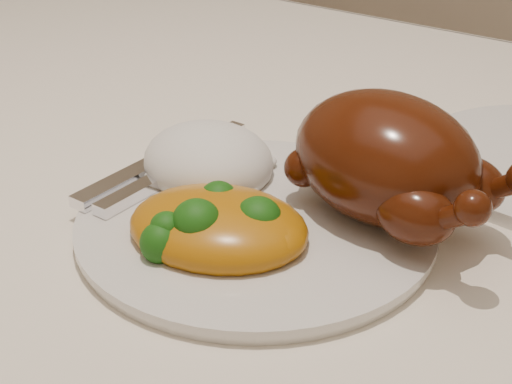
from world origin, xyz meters
The scene contains 7 objects.
dining_table centered at (0.00, 0.00, 0.67)m, with size 1.60×0.90×0.76m.
tablecloth centered at (0.00, 0.00, 0.74)m, with size 1.73×1.03×0.18m.
dinner_plate centered at (0.09, -0.06, 0.77)m, with size 0.26×0.26×0.01m, color silver.
roast_chicken centered at (0.16, 0.00, 0.82)m, with size 0.19×0.13×0.09m.
rice_mound centered at (0.02, -0.03, 0.79)m, with size 0.13×0.12×0.06m.
mac_and_cheese centered at (0.09, -0.10, 0.79)m, with size 0.15×0.13×0.05m.
cutlery centered at (-0.01, -0.07, 0.78)m, with size 0.04×0.19×0.01m.
Camera 1 is at (0.36, -0.41, 1.04)m, focal length 50.00 mm.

